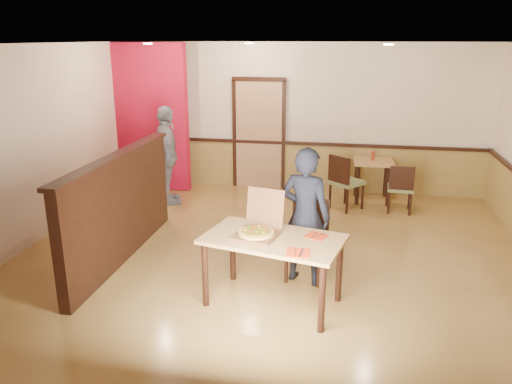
% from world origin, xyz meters
% --- Properties ---
extents(floor, '(7.00, 7.00, 0.00)m').
position_xyz_m(floor, '(0.00, 0.00, 0.00)').
color(floor, '#B28745').
rests_on(floor, ground).
extents(ceiling, '(7.00, 7.00, 0.00)m').
position_xyz_m(ceiling, '(0.00, 0.00, 2.80)').
color(ceiling, black).
rests_on(ceiling, wall_back).
extents(wall_back, '(7.00, 0.00, 7.00)m').
position_xyz_m(wall_back, '(0.00, 3.50, 1.40)').
color(wall_back, '#F4DFBF').
rests_on(wall_back, floor).
extents(wall_left, '(0.00, 7.00, 7.00)m').
position_xyz_m(wall_left, '(-3.50, 0.00, 1.40)').
color(wall_left, '#F4DFBF').
rests_on(wall_left, floor).
extents(wainscot_back, '(7.00, 0.04, 0.90)m').
position_xyz_m(wainscot_back, '(0.00, 3.47, 0.45)').
color(wainscot_back, olive).
rests_on(wainscot_back, floor).
extents(chair_rail_back, '(7.00, 0.06, 0.06)m').
position_xyz_m(chair_rail_back, '(0.00, 3.45, 0.92)').
color(chair_rail_back, black).
rests_on(chair_rail_back, wall_back).
extents(back_door, '(0.90, 0.06, 2.10)m').
position_xyz_m(back_door, '(-0.80, 3.46, 1.05)').
color(back_door, tan).
rests_on(back_door, wall_back).
extents(booth_partition, '(0.20, 3.10, 1.44)m').
position_xyz_m(booth_partition, '(-2.00, -0.20, 0.74)').
color(booth_partition, black).
rests_on(booth_partition, floor).
extents(red_accent_panel, '(1.60, 0.20, 2.78)m').
position_xyz_m(red_accent_panel, '(-2.90, 3.00, 1.40)').
color(red_accent_panel, '#AA0C2B').
rests_on(red_accent_panel, floor).
extents(spot_a, '(0.14, 0.14, 0.02)m').
position_xyz_m(spot_a, '(-2.30, 1.80, 2.78)').
color(spot_a, beige).
rests_on(spot_a, ceiling).
extents(spot_b, '(0.14, 0.14, 0.02)m').
position_xyz_m(spot_b, '(-0.80, 2.50, 2.78)').
color(spot_b, beige).
rests_on(spot_b, ceiling).
extents(spot_c, '(0.14, 0.14, 0.02)m').
position_xyz_m(spot_c, '(1.40, 1.50, 2.78)').
color(spot_c, beige).
rests_on(spot_c, ceiling).
extents(main_table, '(1.64, 1.16, 0.80)m').
position_xyz_m(main_table, '(0.17, -1.03, 0.69)').
color(main_table, tan).
rests_on(main_table, floor).
extents(diner_chair, '(0.54, 0.54, 0.98)m').
position_xyz_m(diner_chair, '(0.49, -0.27, 0.53)').
color(diner_chair, olive).
rests_on(diner_chair, floor).
extents(side_chair_left, '(0.68, 0.68, 0.97)m').
position_xyz_m(side_chair_left, '(0.89, 2.39, 0.53)').
color(side_chair_left, olive).
rests_on(side_chair_left, floor).
extents(side_chair_right, '(0.44, 0.44, 0.85)m').
position_xyz_m(side_chair_right, '(1.83, 2.38, 0.46)').
color(side_chair_right, olive).
rests_on(side_chair_right, floor).
extents(side_table, '(0.73, 0.73, 0.75)m').
position_xyz_m(side_table, '(1.39, 2.99, 0.58)').
color(side_table, tan).
rests_on(side_table, floor).
extents(diner, '(0.71, 0.57, 1.69)m').
position_xyz_m(diner, '(0.46, -0.42, 0.84)').
color(diner, black).
rests_on(diner, floor).
extents(passerby, '(0.82, 1.12, 1.76)m').
position_xyz_m(passerby, '(-2.21, 2.15, 0.88)').
color(passerby, gray).
rests_on(passerby, floor).
extents(pizza_box, '(0.54, 0.60, 0.47)m').
position_xyz_m(pizza_box, '(-0.01, -0.99, 0.86)').
color(pizza_box, brown).
rests_on(pizza_box, main_table).
extents(pizza, '(0.50, 0.50, 0.03)m').
position_xyz_m(pizza, '(-0.02, -1.03, 0.84)').
color(pizza, '#ECB756').
rests_on(pizza, pizza_box).
extents(napkin_near, '(0.24, 0.24, 0.01)m').
position_xyz_m(napkin_near, '(0.48, -1.38, 0.80)').
color(napkin_near, red).
rests_on(napkin_near, main_table).
extents(napkin_far, '(0.28, 0.28, 0.01)m').
position_xyz_m(napkin_far, '(0.63, -0.90, 0.80)').
color(napkin_far, red).
rests_on(napkin_far, main_table).
extents(condiment, '(0.07, 0.07, 0.17)m').
position_xyz_m(condiment, '(1.37, 3.00, 0.83)').
color(condiment, maroon).
rests_on(condiment, side_table).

